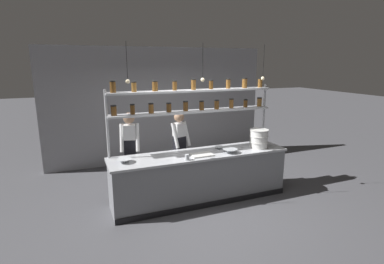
{
  "coord_description": "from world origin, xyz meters",
  "views": [
    {
      "loc": [
        -2.12,
        -4.85,
        2.56
      ],
      "look_at": [
        -0.08,
        0.2,
        1.28
      ],
      "focal_mm": 28.0,
      "sensor_mm": 36.0,
      "label": 1
    }
  ],
  "objects_px": {
    "chef_center": "(179,145)",
    "container_stack": "(259,138)",
    "spice_shelf_unit": "(193,103)",
    "chef_left": "(130,149)",
    "prep_bowl_center_front": "(219,148)",
    "serving_cup_front": "(187,157)",
    "prep_bowl_near_left": "(230,151)",
    "cutting_board": "(202,155)",
    "prep_bowl_center_back": "(124,161)"
  },
  "relations": [
    {
      "from": "chef_left",
      "to": "prep_bowl_center_back",
      "type": "height_order",
      "value": "chef_left"
    },
    {
      "from": "spice_shelf_unit",
      "to": "chef_left",
      "type": "distance_m",
      "value": 1.48
    },
    {
      "from": "spice_shelf_unit",
      "to": "container_stack",
      "type": "relative_size",
      "value": 8.88
    },
    {
      "from": "chef_center",
      "to": "cutting_board",
      "type": "xyz_separation_m",
      "value": [
        0.13,
        -0.83,
        0.02
      ]
    },
    {
      "from": "prep_bowl_center_back",
      "to": "prep_bowl_center_front",
      "type": "bearing_deg",
      "value": 4.15
    },
    {
      "from": "prep_bowl_center_back",
      "to": "serving_cup_front",
      "type": "bearing_deg",
      "value": -14.73
    },
    {
      "from": "container_stack",
      "to": "prep_bowl_center_back",
      "type": "height_order",
      "value": "container_stack"
    },
    {
      "from": "prep_bowl_near_left",
      "to": "serving_cup_front",
      "type": "bearing_deg",
      "value": -173.95
    },
    {
      "from": "chef_center",
      "to": "prep_bowl_center_front",
      "type": "relative_size",
      "value": 9.16
    },
    {
      "from": "chef_left",
      "to": "prep_bowl_center_back",
      "type": "relative_size",
      "value": 6.56
    },
    {
      "from": "serving_cup_front",
      "to": "container_stack",
      "type": "bearing_deg",
      "value": 7.24
    },
    {
      "from": "chef_center",
      "to": "prep_bowl_center_back",
      "type": "bearing_deg",
      "value": -166.91
    },
    {
      "from": "prep_bowl_near_left",
      "to": "prep_bowl_center_front",
      "type": "height_order",
      "value": "prep_bowl_near_left"
    },
    {
      "from": "spice_shelf_unit",
      "to": "serving_cup_front",
      "type": "height_order",
      "value": "spice_shelf_unit"
    },
    {
      "from": "container_stack",
      "to": "prep_bowl_near_left",
      "type": "xyz_separation_m",
      "value": [
        -0.69,
        -0.11,
        -0.14
      ]
    },
    {
      "from": "spice_shelf_unit",
      "to": "serving_cup_front",
      "type": "bearing_deg",
      "value": -120.4
    },
    {
      "from": "chef_center",
      "to": "container_stack",
      "type": "height_order",
      "value": "chef_center"
    },
    {
      "from": "chef_center",
      "to": "spice_shelf_unit",
      "type": "bearing_deg",
      "value": -83.69
    },
    {
      "from": "prep_bowl_near_left",
      "to": "prep_bowl_center_back",
      "type": "relative_size",
      "value": 1.11
    },
    {
      "from": "chef_center",
      "to": "serving_cup_front",
      "type": "bearing_deg",
      "value": -118.84
    },
    {
      "from": "spice_shelf_unit",
      "to": "chef_left",
      "type": "height_order",
      "value": "spice_shelf_unit"
    },
    {
      "from": "cutting_board",
      "to": "prep_bowl_center_front",
      "type": "bearing_deg",
      "value": 28.2
    },
    {
      "from": "prep_bowl_near_left",
      "to": "serving_cup_front",
      "type": "relative_size",
      "value": 2.84
    },
    {
      "from": "spice_shelf_unit",
      "to": "prep_bowl_near_left",
      "type": "relative_size",
      "value": 11.61
    },
    {
      "from": "prep_bowl_center_back",
      "to": "prep_bowl_near_left",
      "type": "bearing_deg",
      "value": -5.21
    },
    {
      "from": "chef_center",
      "to": "prep_bowl_center_front",
      "type": "xyz_separation_m",
      "value": [
        0.61,
        -0.57,
        0.03
      ]
    },
    {
      "from": "cutting_board",
      "to": "prep_bowl_center_back",
      "type": "relative_size",
      "value": 1.59
    },
    {
      "from": "prep_bowl_center_back",
      "to": "cutting_board",
      "type": "bearing_deg",
      "value": -5.18
    },
    {
      "from": "chef_center",
      "to": "prep_bowl_center_front",
      "type": "bearing_deg",
      "value": -59.75
    },
    {
      "from": "chef_center",
      "to": "prep_bowl_center_back",
      "type": "relative_size",
      "value": 6.33
    },
    {
      "from": "prep_bowl_center_front",
      "to": "cutting_board",
      "type": "bearing_deg",
      "value": -151.8
    },
    {
      "from": "spice_shelf_unit",
      "to": "prep_bowl_center_front",
      "type": "bearing_deg",
      "value": -24.91
    },
    {
      "from": "prep_bowl_near_left",
      "to": "chef_center",
      "type": "bearing_deg",
      "value": 127.73
    },
    {
      "from": "container_stack",
      "to": "prep_bowl_center_front",
      "type": "relative_size",
      "value": 2.1
    },
    {
      "from": "spice_shelf_unit",
      "to": "prep_bowl_center_front",
      "type": "height_order",
      "value": "spice_shelf_unit"
    },
    {
      "from": "spice_shelf_unit",
      "to": "serving_cup_front",
      "type": "xyz_separation_m",
      "value": [
        -0.36,
        -0.62,
        -0.84
      ]
    },
    {
      "from": "serving_cup_front",
      "to": "prep_bowl_center_back",
      "type": "bearing_deg",
      "value": 165.27
    },
    {
      "from": "chef_left",
      "to": "prep_bowl_center_front",
      "type": "height_order",
      "value": "chef_left"
    },
    {
      "from": "container_stack",
      "to": "cutting_board",
      "type": "bearing_deg",
      "value": -177.41
    },
    {
      "from": "spice_shelf_unit",
      "to": "prep_bowl_center_front",
      "type": "distance_m",
      "value": 1.01
    },
    {
      "from": "cutting_board",
      "to": "prep_bowl_center_front",
      "type": "relative_size",
      "value": 2.3
    },
    {
      "from": "spice_shelf_unit",
      "to": "prep_bowl_center_back",
      "type": "height_order",
      "value": "spice_shelf_unit"
    },
    {
      "from": "cutting_board",
      "to": "container_stack",
      "type": "bearing_deg",
      "value": 2.59
    },
    {
      "from": "chef_center",
      "to": "container_stack",
      "type": "relative_size",
      "value": 4.37
    },
    {
      "from": "chef_center",
      "to": "prep_bowl_near_left",
      "type": "bearing_deg",
      "value": -68.99
    },
    {
      "from": "prep_bowl_near_left",
      "to": "container_stack",
      "type": "bearing_deg",
      "value": 8.76
    },
    {
      "from": "chef_left",
      "to": "prep_bowl_center_front",
      "type": "distance_m",
      "value": 1.71
    },
    {
      "from": "prep_bowl_near_left",
      "to": "prep_bowl_center_front",
      "type": "bearing_deg",
      "value": 102.51
    },
    {
      "from": "chef_center",
      "to": "serving_cup_front",
      "type": "xyz_separation_m",
      "value": [
        -0.21,
        -0.97,
        0.06
      ]
    },
    {
      "from": "container_stack",
      "to": "serving_cup_front",
      "type": "bearing_deg",
      "value": -172.76
    }
  ]
}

